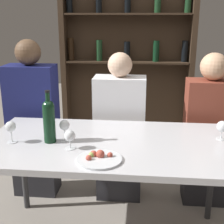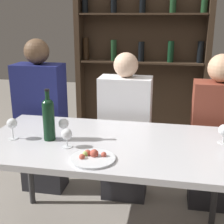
% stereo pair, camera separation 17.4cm
% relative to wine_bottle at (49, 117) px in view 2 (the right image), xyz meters
% --- Properties ---
extents(dining_table, '(1.52, 0.80, 0.73)m').
position_rel_wine_bottle_xyz_m(dining_table, '(0.36, 0.03, -0.20)').
color(dining_table, silver).
rests_on(dining_table, ground_plane).
extents(wine_rack_wall, '(1.50, 0.21, 2.25)m').
position_rel_wine_bottle_xyz_m(wine_rack_wall, '(0.36, 1.91, 0.30)').
color(wine_rack_wall, '#38281C').
rests_on(wine_rack_wall, ground_plane).
extents(wine_bottle, '(0.07, 0.07, 0.32)m').
position_rel_wine_bottle_xyz_m(wine_bottle, '(0.00, 0.00, 0.00)').
color(wine_bottle, black).
rests_on(wine_bottle, dining_table).
extents(wine_glass_0, '(0.06, 0.06, 0.13)m').
position_rel_wine_bottle_xyz_m(wine_glass_0, '(-0.22, -0.03, -0.05)').
color(wine_glass_0, silver).
rests_on(wine_glass_0, dining_table).
extents(wine_glass_1, '(0.07, 0.07, 0.11)m').
position_rel_wine_bottle_xyz_m(wine_glass_1, '(1.03, 0.15, -0.07)').
color(wine_glass_1, silver).
rests_on(wine_glass_1, dining_table).
extents(wine_glass_2, '(0.06, 0.06, 0.13)m').
position_rel_wine_bottle_xyz_m(wine_glass_2, '(0.09, 0.02, -0.05)').
color(wine_glass_2, silver).
rests_on(wine_glass_2, dining_table).
extents(wine_glass_3, '(0.06, 0.06, 0.11)m').
position_rel_wine_bottle_xyz_m(wine_glass_3, '(0.14, -0.09, -0.07)').
color(wine_glass_3, silver).
rests_on(wine_glass_3, dining_table).
extents(food_plate_0, '(0.24, 0.24, 0.05)m').
position_rel_wine_bottle_xyz_m(food_plate_0, '(0.32, -0.22, -0.13)').
color(food_plate_0, silver).
rests_on(food_plate_0, dining_table).
extents(seated_person_left, '(0.39, 0.22, 1.29)m').
position_rel_wine_bottle_xyz_m(seated_person_left, '(-0.33, 0.62, -0.26)').
color(seated_person_left, '#26262B').
rests_on(seated_person_left, ground_plane).
extents(seated_person_center, '(0.40, 0.22, 1.19)m').
position_rel_wine_bottle_xyz_m(seated_person_center, '(0.37, 0.62, -0.31)').
color(seated_person_center, '#26262B').
rests_on(seated_person_center, ground_plane).
extents(seated_person_right, '(0.36, 0.22, 1.20)m').
position_rel_wine_bottle_xyz_m(seated_person_right, '(1.05, 0.62, -0.30)').
color(seated_person_right, '#26262B').
rests_on(seated_person_right, ground_plane).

